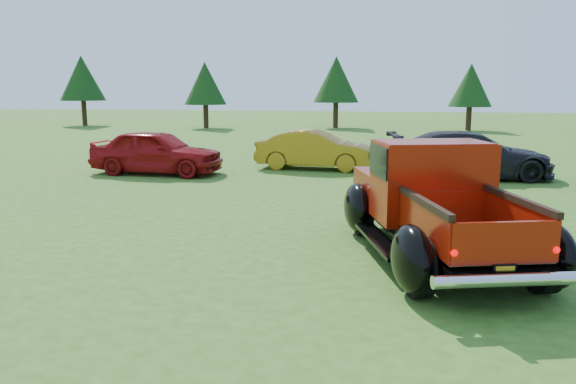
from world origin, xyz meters
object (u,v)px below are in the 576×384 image
(tree_mid_left, at_px, (336,80))
(pickup_truck, at_px, (430,200))
(show_car_red, at_px, (157,152))
(show_car_yellow, at_px, (316,150))
(tree_west, at_px, (205,84))
(tree_mid_right, at_px, (471,85))
(tree_far_west, at_px, (82,78))
(show_car_grey, at_px, (469,155))

(tree_mid_left, xyz_separation_m, pickup_truck, (4.85, -30.49, -2.47))
(show_car_red, height_order, show_car_yellow, show_car_red)
(tree_west, bearing_deg, tree_mid_right, 3.18)
(tree_mid_left, distance_m, pickup_truck, 30.97)
(tree_west, relative_size, show_car_red, 1.06)
(tree_mid_left, relative_size, show_car_yellow, 1.22)
(tree_far_west, xyz_separation_m, show_car_grey, (25.54, -20.91, -2.78))
(tree_far_west, xyz_separation_m, show_car_red, (15.50, -21.91, -2.78))
(tree_mid_right, bearing_deg, show_car_grey, -96.70)
(tree_mid_left, xyz_separation_m, show_car_yellow, (1.50, -20.82, -2.71))
(tree_mid_left, bearing_deg, tree_far_west, -176.99)
(tree_west, xyz_separation_m, show_car_red, (5.50, -20.91, -2.37))
(pickup_truck, height_order, show_car_grey, pickup_truck)
(tree_west, distance_m, show_car_yellow, 21.69)
(tree_mid_left, bearing_deg, show_car_red, -98.69)
(tree_west, distance_m, pickup_truck, 31.75)
(show_car_red, height_order, show_car_grey, show_car_red)
(tree_far_west, distance_m, tree_mid_right, 28.01)
(tree_mid_left, distance_m, show_car_red, 23.33)
(tree_west, xyz_separation_m, tree_mid_left, (9.00, 2.00, 0.27))
(show_car_yellow, bearing_deg, tree_mid_left, 7.60)
(show_car_red, distance_m, show_car_yellow, 5.42)
(tree_far_west, xyz_separation_m, tree_west, (10.00, -1.00, -0.41))
(pickup_truck, bearing_deg, show_car_red, 121.32)
(tree_mid_right, distance_m, show_car_grey, 21.17)
(tree_mid_left, bearing_deg, show_car_yellow, -85.88)
(tree_mid_right, distance_m, show_car_red, 25.32)
(show_car_yellow, height_order, show_car_grey, show_car_grey)
(tree_far_west, height_order, show_car_grey, tree_far_west)
(pickup_truck, bearing_deg, tree_mid_left, 82.58)
(tree_far_west, height_order, pickup_truck, tree_far_west)
(tree_west, distance_m, show_car_red, 21.75)
(tree_mid_right, height_order, show_car_yellow, tree_mid_right)
(tree_far_west, xyz_separation_m, tree_mid_left, (19.00, 1.00, -0.14))
(tree_far_west, relative_size, tree_west, 1.13)
(tree_far_west, height_order, show_car_yellow, tree_far_west)
(show_car_red, bearing_deg, tree_mid_right, -27.07)
(tree_far_west, distance_m, show_car_red, 26.98)
(tree_west, distance_m, tree_mid_right, 18.03)
(show_car_yellow, bearing_deg, show_car_red, 116.20)
(tree_far_west, height_order, tree_mid_right, tree_far_west)
(tree_mid_left, distance_m, tree_mid_right, 9.06)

